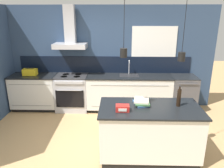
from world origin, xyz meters
The scene contains 11 objects.
ground_plane centered at (0.00, 0.00, 0.00)m, with size 16.00×16.00×0.00m, color tan.
wall_back centered at (-0.05, 2.00, 1.35)m, with size 5.60×2.37×2.60m.
counter_run_left centered at (-1.80, 1.69, 0.46)m, with size 1.15×0.64×0.91m.
counter_run_sink centered at (0.63, 1.69, 0.46)m, with size 2.13×0.64×1.27m.
oven_range centered at (-0.83, 1.69, 0.46)m, with size 0.80×0.66×0.91m.
dishwasher centered at (1.99, 1.69, 0.46)m, with size 0.62×0.65×0.91m.
kitchen_island centered at (0.89, -0.23, 0.46)m, with size 1.69×0.89×0.91m.
bottle_on_island centered at (1.36, -0.16, 1.06)m, with size 0.07×0.07×0.36m.
book_stack centered at (0.75, -0.10, 0.95)m, with size 0.28×0.36×0.08m.
red_supply_box centered at (0.42, -0.38, 0.96)m, with size 0.22×0.15×0.10m.
yellow_toolbox centered at (-1.87, 1.69, 0.99)m, with size 0.34×0.18×0.19m.
Camera 1 is at (0.35, -3.56, 2.38)m, focal length 35.00 mm.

